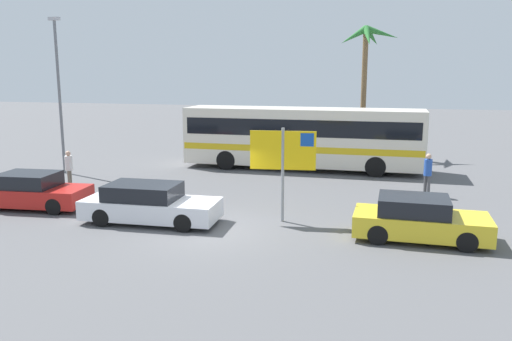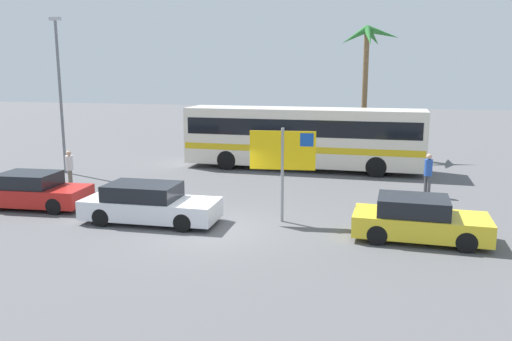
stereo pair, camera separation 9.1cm
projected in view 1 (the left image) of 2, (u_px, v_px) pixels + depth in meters
The scene contains 10 objects.
ground at pixel (208, 230), 16.55m from camera, with size 120.00×120.00×0.00m, color #565659.
bus_front_coach at pixel (302, 135), 26.69m from camera, with size 12.24×2.59×3.17m.
ferry_sign at pixel (284, 154), 17.12m from camera, with size 2.19×0.33×3.20m.
car_red at pixel (33, 191), 19.20m from camera, with size 4.04×2.08×1.32m.
car_yellow at pixel (419, 219), 15.53m from camera, with size 3.98×1.81×1.32m.
car_white at pixel (149, 204), 17.33m from camera, with size 4.64×1.93×1.32m.
pedestrian_by_bus at pixel (428, 171), 20.97m from camera, with size 0.32×0.32×1.76m.
pedestrian_near_sign at pixel (69, 166), 22.35m from camera, with size 0.32×0.32×1.66m.
lamp_post_left_side at pixel (59, 90), 25.19m from camera, with size 0.56×0.20×7.59m.
palm_tree_seaside at pixel (365, 53), 30.27m from camera, with size 3.43×3.52×7.70m.
Camera 1 is at (5.52, -14.99, 5.01)m, focal length 36.12 mm.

